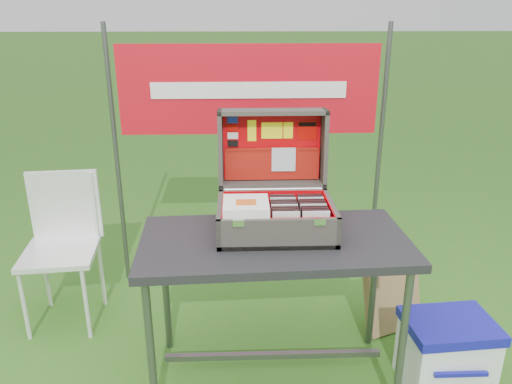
{
  "coord_description": "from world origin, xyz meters",
  "views": [
    {
      "loc": [
        -0.07,
        -2.0,
        1.77
      ],
      "look_at": [
        0.01,
        0.1,
        1.0
      ],
      "focal_mm": 35.0,
      "sensor_mm": 36.0,
      "label": 1
    }
  ],
  "objects_px": {
    "suitcase": "(275,175)",
    "cardboard_box": "(392,300)",
    "table": "(274,310)",
    "chair": "(60,255)",
    "cooler": "(446,353)"
  },
  "relations": [
    {
      "from": "suitcase",
      "to": "cardboard_box",
      "type": "xyz_separation_m",
      "value": [
        0.71,
        0.25,
        -0.85
      ]
    },
    {
      "from": "suitcase",
      "to": "cooler",
      "type": "xyz_separation_m",
      "value": [
        0.83,
        -0.23,
        -0.85
      ]
    },
    {
      "from": "suitcase",
      "to": "cooler",
      "type": "bearing_deg",
      "value": -15.11
    },
    {
      "from": "suitcase",
      "to": "chair",
      "type": "relative_size",
      "value": 0.62
    },
    {
      "from": "chair",
      "to": "cardboard_box",
      "type": "height_order",
      "value": "chair"
    },
    {
      "from": "cooler",
      "to": "table",
      "type": "bearing_deg",
      "value": 169.14
    },
    {
      "from": "table",
      "to": "chair",
      "type": "distance_m",
      "value": 1.3
    },
    {
      "from": "chair",
      "to": "cardboard_box",
      "type": "relative_size",
      "value": 2.4
    },
    {
      "from": "table",
      "to": "cooler",
      "type": "bearing_deg",
      "value": -9.1
    },
    {
      "from": "table",
      "to": "cooler",
      "type": "distance_m",
      "value": 0.87
    },
    {
      "from": "table",
      "to": "cardboard_box",
      "type": "distance_m",
      "value": 0.84
    },
    {
      "from": "table",
      "to": "chair",
      "type": "xyz_separation_m",
      "value": [
        -1.2,
        0.52,
        0.06
      ]
    },
    {
      "from": "table",
      "to": "chair",
      "type": "bearing_deg",
      "value": 153.81
    },
    {
      "from": "suitcase",
      "to": "cooler",
      "type": "relative_size",
      "value": 1.31
    },
    {
      "from": "suitcase",
      "to": "chair",
      "type": "xyz_separation_m",
      "value": [
        -1.2,
        0.39,
        -0.6
      ]
    }
  ]
}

